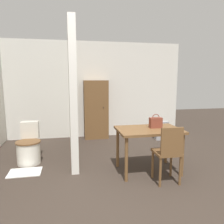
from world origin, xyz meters
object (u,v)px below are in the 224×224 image
(space_heater, at_px, (161,130))
(wooden_cabinet, at_px, (96,110))
(dining_table, at_px, (149,134))
(toilet, at_px, (29,147))
(handbag, at_px, (156,122))
(wooden_chair, at_px, (168,152))

(space_heater, bearing_deg, wooden_cabinet, 162.81)
(dining_table, xyz_separation_m, toilet, (-2.02, 0.81, -0.35))
(toilet, bearing_deg, handbag, -19.49)
(handbag, xyz_separation_m, wooden_cabinet, (-0.72, 2.22, -0.07))
(wooden_chair, bearing_deg, toilet, 150.58)
(dining_table, xyz_separation_m, space_heater, (1.03, 1.77, -0.40))
(space_heater, bearing_deg, handbag, -117.39)
(dining_table, distance_m, space_heater, 2.09)
(toilet, xyz_separation_m, handbag, (2.16, -0.76, 0.53))
(wooden_chair, xyz_separation_m, wooden_cabinet, (-0.71, 2.74, 0.27))
(wooden_chair, bearing_deg, wooden_cabinet, 105.94)
(dining_table, xyz_separation_m, wooden_cabinet, (-0.59, 2.27, 0.11))
(wooden_cabinet, bearing_deg, toilet, -134.57)
(toilet, relative_size, wooden_cabinet, 0.49)
(handbag, distance_m, wooden_cabinet, 2.34)
(wooden_cabinet, bearing_deg, space_heater, -17.19)
(handbag, height_order, wooden_cabinet, wooden_cabinet)
(toilet, relative_size, space_heater, 1.54)
(dining_table, bearing_deg, toilet, 158.11)
(dining_table, height_order, handbag, handbag)
(toilet, distance_m, handbag, 2.35)
(dining_table, bearing_deg, handbag, 19.57)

